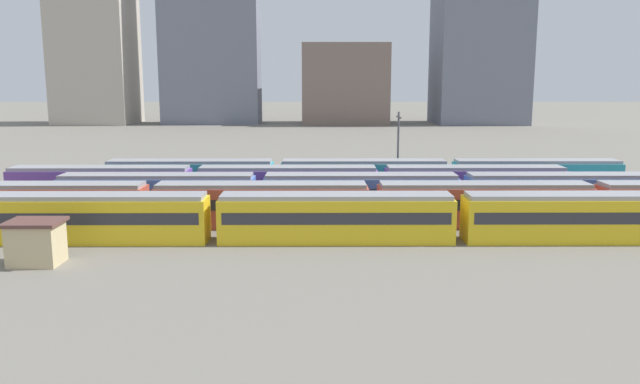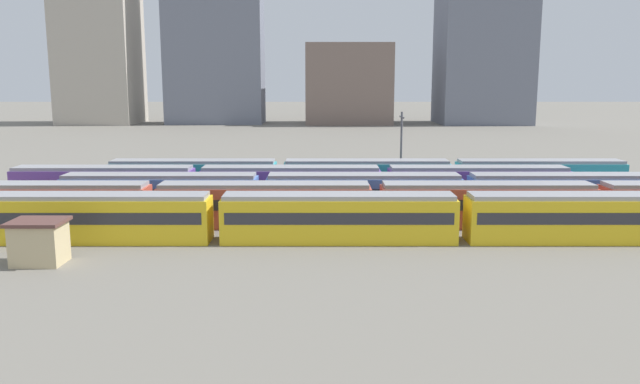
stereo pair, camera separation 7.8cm
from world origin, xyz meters
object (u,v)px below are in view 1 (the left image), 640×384
Objects in this scene: train_track_1 at (373,204)px; train_track_4 at (364,177)px; train_track_3 at (288,184)px; catenary_pole_1 at (398,146)px; train_track_2 at (462,193)px; signal_hut at (36,242)px.

train_track_1 and train_track_4 have the same top height.
catenary_pole_1 reaches higher than train_track_3.
catenary_pole_1 is at bearing 107.39° from train_track_2.
train_track_4 is at bearing -141.42° from catenary_pole_1.
catenary_pole_1 is (-4.29, 13.69, 3.02)m from train_track_2.
catenary_pole_1 is at bearing 38.58° from train_track_4.
train_track_4 is at bearing 32.86° from train_track_3.
train_track_1 is 1.00× the size of train_track_2.
train_track_2 reaches higher than signal_hut.
train_track_4 is at bearing 88.70° from train_track_1.
train_track_2 is (8.77, 5.20, 0.00)m from train_track_1.
train_track_2 and train_track_3 have the same top height.
train_track_3 is (-7.70, 10.40, -0.00)m from train_track_1.
train_track_4 is 6.35× the size of catenary_pole_1.
train_track_4 is 15.50× the size of signal_hut.
train_track_3 is 27.00m from signal_hut.
train_track_1 reaches higher than signal_hut.
train_track_1 and train_track_2 have the same top height.
signal_hut is (-16.08, -21.69, -0.35)m from train_track_3.
train_track_3 is 15.15m from catenary_pole_1.
train_track_4 reaches higher than signal_hut.
train_track_1 is 10.20m from train_track_2.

